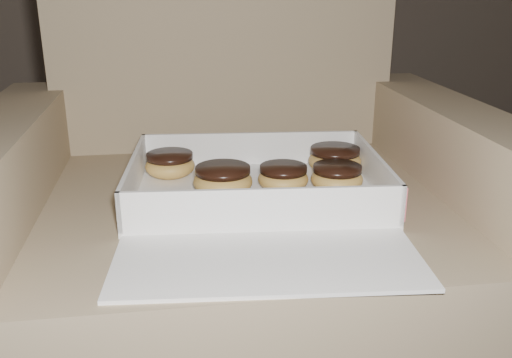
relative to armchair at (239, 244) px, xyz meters
The scene contains 12 objects.
armchair is the anchor object (origin of this frame).
bakery_box 0.16m from the armchair, 79.19° to the right, with size 0.40×0.46×0.06m.
donut_a 0.18m from the armchair, 169.18° to the left, with size 0.08×0.08×0.04m.
donut_b 0.21m from the armchair, ahead, with size 0.09×0.09×0.04m.
donut_c 0.16m from the armchair, 113.24° to the right, with size 0.09×0.09×0.04m.
donut_d 0.17m from the armchair, 46.73° to the right, with size 0.08×0.08×0.04m.
donut_e 0.21m from the armchair, 29.04° to the right, with size 0.08×0.08×0.04m.
crumb_a 0.16m from the armchair, 90.90° to the right, with size 0.01×0.01×0.00m, color black.
crumb_b 0.22m from the armchair, 42.28° to the right, with size 0.01×0.01×0.00m, color black.
crumb_c 0.25m from the armchair, 48.34° to the right, with size 0.01×0.01×0.00m, color black.
crumb_d 0.16m from the armchair, 60.52° to the right, with size 0.01×0.01×0.00m, color black.
crumb_e 0.23m from the armchair, 63.53° to the right, with size 0.01×0.01×0.00m, color black.
Camera 1 is at (-0.09, 0.01, 0.69)m, focal length 40.00 mm.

